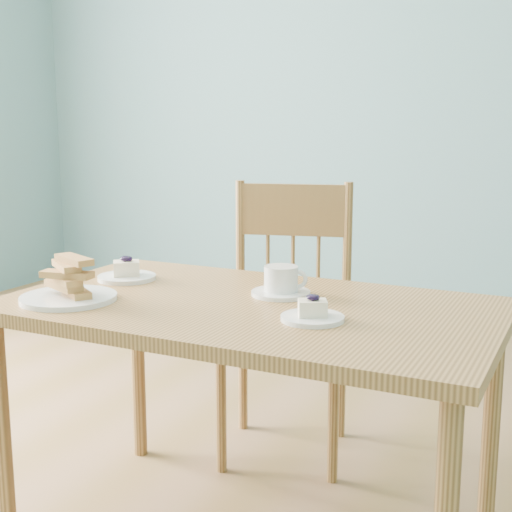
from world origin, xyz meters
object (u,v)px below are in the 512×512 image
cheesecake_plate_near (312,314)px  cheesecake_plate_far (127,274)px  coffee_cup (281,283)px  biscotti_plate (68,286)px  dining_table (249,328)px  dining_chair (287,317)px

cheesecake_plate_near → cheesecake_plate_far: 0.67m
coffee_cup → biscotti_plate: 0.55m
cheesecake_plate_near → biscotti_plate: 0.64m
dining_table → coffee_cup: (0.04, 0.11, 0.10)m
cheesecake_plate_near → coffee_cup: bearing=130.9°
cheesecake_plate_near → coffee_cup: coffee_cup is taller
coffee_cup → biscotti_plate: (-0.47, -0.30, 0.00)m
dining_table → cheesecake_plate_near: 0.24m
dining_table → biscotti_plate: bearing=-156.9°
cheesecake_plate_near → coffee_cup: (-0.17, 0.19, 0.02)m
dining_table → dining_chair: dining_chair is taller
dining_chair → coffee_cup: dining_chair is taller
dining_chair → dining_table: bearing=-91.2°
dining_chair → biscotti_plate: (-0.28, -0.75, 0.23)m
cheesecake_plate_near → coffee_cup: size_ratio=0.95×
dining_table → cheesecake_plate_far: (-0.44, 0.08, 0.08)m
cheesecake_plate_far → coffee_cup: (0.48, 0.03, 0.02)m
dining_table → biscotti_plate: 0.48m
dining_table → cheesecake_plate_far: cheesecake_plate_far is taller
cheesecake_plate_near → cheesecake_plate_far: size_ratio=0.88×
cheesecake_plate_near → cheesecake_plate_far: cheesecake_plate_far is taller
dining_table → biscotti_plate: size_ratio=5.08×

